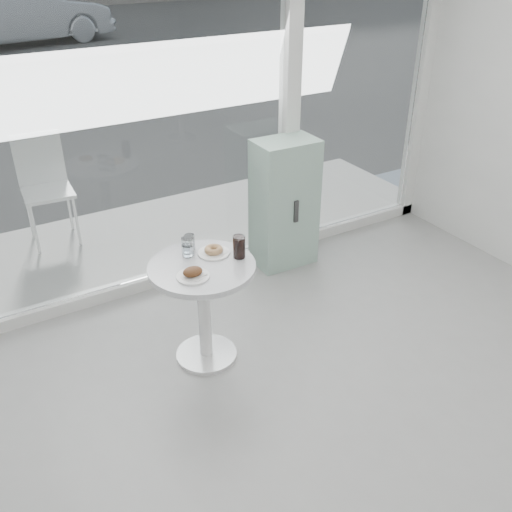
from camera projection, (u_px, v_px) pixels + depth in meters
storefront at (201, 78)px, 4.38m from camera, size 5.00×0.14×3.00m
main_table at (203, 293)px, 3.88m from camera, size 0.72×0.72×0.77m
patio_deck at (168, 233)px, 5.78m from camera, size 5.60×1.60×0.05m
mint_cabinet at (284, 204)px, 5.06m from camera, size 0.55×0.38×1.17m
patio_chair at (45, 182)px, 5.36m from camera, size 0.47×0.47×1.03m
car_silver at (21, 14)px, 14.97m from camera, size 4.84×2.43×1.52m
plate_fritter at (193, 273)px, 3.63m from camera, size 0.21×0.21×0.07m
plate_donut at (214, 251)px, 3.89m from camera, size 0.22×0.22×0.05m
water_tumbler_a at (188, 248)px, 3.86m from camera, size 0.08×0.08×0.13m
water_tumbler_b at (190, 243)px, 3.94m from camera, size 0.07×0.07×0.11m
cola_glass at (239, 247)px, 3.82m from camera, size 0.08×0.08×0.16m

